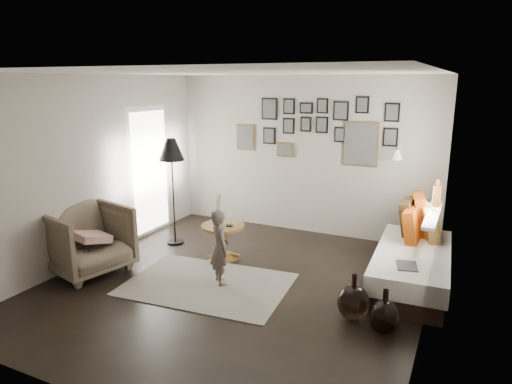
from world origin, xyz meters
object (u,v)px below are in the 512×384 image
at_px(pedestal_table, 223,242).
at_px(floor_lamp, 171,154).
at_px(child, 220,248).
at_px(vase, 219,215).
at_px(magazine_basket, 82,261).
at_px(daybed, 413,260).
at_px(demijohn_small, 384,316).
at_px(armchair, 87,240).
at_px(demijohn_large, 353,302).

bearing_deg(pedestal_table, floor_lamp, 169.15).
height_order(floor_lamp, child, floor_lamp).
relative_size(vase, magazine_basket, 1.26).
bearing_deg(vase, daybed, 6.16).
bearing_deg(pedestal_table, demijohn_small, -23.41).
distance_m(floor_lamp, demijohn_small, 3.91).
bearing_deg(magazine_basket, child, 16.19).
xyz_separation_m(daybed, child, (-2.18, -1.10, 0.18)).
relative_size(armchair, demijohn_small, 2.09).
distance_m(vase, demijohn_small, 2.83).
distance_m(pedestal_table, magazine_basket, 1.93).
xyz_separation_m(magazine_basket, demijohn_small, (3.90, 0.24, 0.00)).
height_order(vase, magazine_basket, vase).
bearing_deg(demijohn_large, vase, 156.22).
bearing_deg(child, vase, -15.27).
height_order(vase, demijohn_large, vase).
bearing_deg(demijohn_small, vase, 156.86).
height_order(vase, armchair, vase).
xyz_separation_m(armchair, child, (1.78, 0.43, 0.03)).
relative_size(pedestal_table, vase, 1.40).
xyz_separation_m(pedestal_table, demijohn_large, (2.14, -0.96, -0.03)).
distance_m(floor_lamp, magazine_basket, 2.01).
height_order(magazine_basket, demijohn_small, demijohn_small).
height_order(vase, demijohn_small, vase).
xyz_separation_m(floor_lamp, demijohn_large, (3.13, -1.15, -1.23)).
bearing_deg(demijohn_large, armchair, -175.57).
bearing_deg(armchair, child, -62.29).
xyz_separation_m(magazine_basket, child, (1.81, 0.53, 0.31)).
bearing_deg(demijohn_small, floor_lamp, 159.97).
height_order(floor_lamp, demijohn_large, floor_lamp).
height_order(armchair, demijohn_large, armchair).
distance_m(vase, child, 0.96).
height_order(floor_lamp, magazine_basket, floor_lamp).
relative_size(magazine_basket, child, 0.37).
bearing_deg(demijohn_small, pedestal_table, 156.59).
xyz_separation_m(pedestal_table, demijohn_small, (2.49, -1.08, -0.05)).
height_order(pedestal_table, armchair, armchair).
distance_m(daybed, demijohn_small, 1.40).
relative_size(demijohn_large, demijohn_small, 1.10).
bearing_deg(pedestal_table, vase, 165.96).
bearing_deg(daybed, demijohn_small, -96.79).
distance_m(daybed, demijohn_large, 1.35).
xyz_separation_m(demijohn_small, child, (-2.08, 0.28, 0.30)).
height_order(demijohn_small, child, child).
height_order(pedestal_table, demijohn_large, demijohn_large).
relative_size(floor_lamp, demijohn_small, 3.53).
bearing_deg(armchair, daybed, -54.78).
xyz_separation_m(armchair, magazine_basket, (-0.03, -0.09, -0.27)).
height_order(vase, floor_lamp, floor_lamp).
bearing_deg(armchair, demijohn_small, -73.71).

